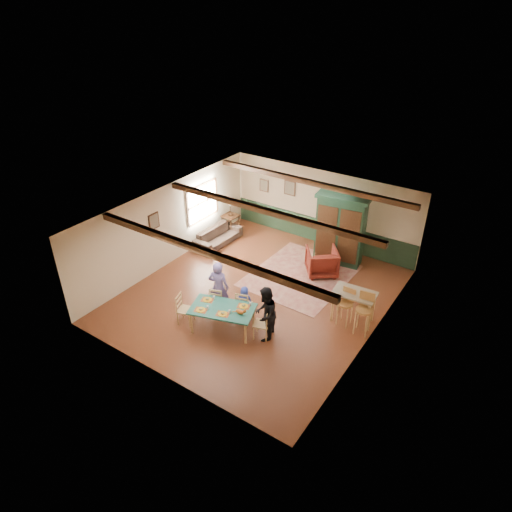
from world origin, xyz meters
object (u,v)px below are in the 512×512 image
Objects in this scene: dining_table at (223,319)px; dining_chair_far_left at (218,299)px; person_woman at (265,314)px; cat at (240,311)px; dining_chair_far_right at (244,304)px; person_child at (245,302)px; bar_stool_right at (363,315)px; counter_table at (353,307)px; person_man at (219,287)px; table_lamp at (230,208)px; armchair at (322,262)px; sofa at (218,236)px; dining_chair_end_right at (262,323)px; dining_chair_end_left at (185,309)px; bar_stool_left at (345,308)px; armoire at (340,229)px; end_table at (231,223)px.

dining_table is 1.89× the size of dining_chair_far_left.
cat is at bearing -81.87° from person_woman.
person_child reaches higher than dining_chair_far_right.
bar_stool_right is at bearing 110.47° from person_woman.
counter_table is at bearing -169.56° from dining_chair_far_left.
table_lamp is at bearing -74.80° from person_man.
armchair is 0.50× the size of sofa.
person_woman is (1.69, -0.24, -0.04)m from person_man.
sofa is at bearing -147.41° from dining_chair_end_right.
dining_chair_far_right reaches higher than dining_table.
person_man is (-0.02, 0.07, 0.36)m from dining_chair_far_left.
dining_table is at bearing -90.00° from dining_chair_end_left.
table_lamp is 0.55× the size of bar_stool_left.
armoire is at bearing -133.68° from armchair.
person_woman is 6.20m from end_table.
end_table is at bearing -67.11° from dining_chair_far_right.
bar_stool_right is (6.40, -2.77, 0.27)m from end_table.
bar_stool_left reaches higher than counter_table.
table_lamp is at bearing 6.13° from dining_chair_end_left.
dining_chair_end_left is at bearing 28.04° from armchair.
dining_chair_far_right is at bearing -109.13° from armoire.
person_man reaches higher than counter_table.
table_lamp reaches higher than armchair.
armoire reaches higher than dining_chair_far_left.
end_table is (-3.78, 4.66, -0.45)m from cat.
bar_stool_left is (1.48, 1.67, -0.22)m from person_woman.
sofa is 1.22m from table_lamp.
bar_stool_left is at bearing -172.42° from dining_chair_far_left.
cat is at bearing 139.20° from dining_chair_far_left.
end_table is 0.55× the size of bar_stool_right.
dining_chair_far_left and dining_chair_far_right have the same top height.
dining_chair_end_left is 1.09m from person_man.
dining_chair_far_left is at bearing -57.20° from table_lamp.
dining_chair_far_right is 0.37× the size of armoire.
bar_stool_left reaches higher than person_child.
cat is 4.95m from armoire.
bar_stool_left is (5.86, -2.70, -0.42)m from table_lamp.
person_child is (0.13, 0.83, 0.12)m from dining_table.
dining_chair_end_left is at bearing -157.55° from bar_stool_right.
person_child is 0.78× the size of bar_stool_right.
dining_chair_end_left is 1.00× the size of dining_chair_end_right.
person_woman is 4.64m from armoire.
sofa is 1.77× the size of bar_stool_left.
dining_chair_end_right is 0.46× the size of sofa.
armchair is 2.48m from counter_table.
sofa is at bearing -34.22° from armchair.
bar_stool_right is at bearing 31.94° from dining_table.
cat is (0.52, 0.07, 0.43)m from dining_table.
person_man is 1.68× the size of armchair.
dining_chair_far_right is at bearing -49.29° from table_lamp.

